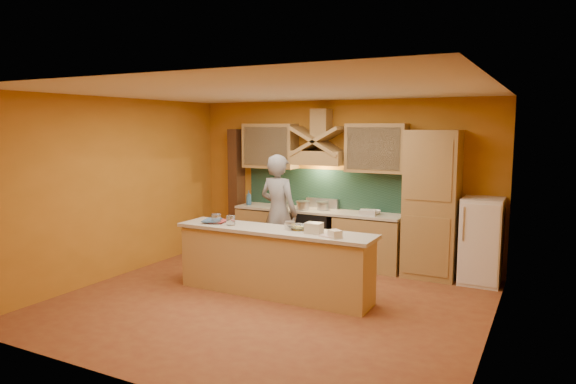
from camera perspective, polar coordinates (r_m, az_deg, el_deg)
The scene contains 36 objects.
floor at distance 7.08m, azimuth -2.04°, elevation -12.11°, with size 5.50×5.00×0.01m, color brown.
ceiling at distance 6.69m, azimuth -2.15°, elevation 11.12°, with size 5.50×5.00×0.01m, color white.
wall_back at distance 8.99m, azimuth 5.80°, elevation 1.18°, with size 5.50×0.02×2.80m, color #BE7A25.
wall_front at distance 4.77m, azimuth -17.15°, elevation -4.58°, with size 5.50×0.02×2.80m, color #BE7A25.
wall_left at distance 8.44m, azimuth -18.55°, elevation 0.44°, with size 0.02×5.00×2.80m, color #BE7A25.
wall_right at distance 5.91m, azimuth 21.80°, elevation -2.52°, with size 0.02×5.00×2.80m, color #BE7A25.
base_cabinet_left at distance 9.41m, azimuth -2.07°, elevation -4.49°, with size 1.10×0.60×0.86m, color #A6824C.
base_cabinet_right at distance 8.65m, azimuth 9.00°, elevation -5.63°, with size 1.10×0.60×0.86m, color #A6824C.
counter_top at distance 8.90m, azimuth 3.25°, elevation -2.11°, with size 3.00×0.62×0.04m, color beige.
stove at distance 8.98m, azimuth 3.23°, elevation -4.94°, with size 0.60×0.58×0.90m, color black.
backsplash at distance 9.11m, azimuth 4.00°, elevation 0.33°, with size 3.00×0.03×0.70m, color #17332A.
range_hood at distance 8.84m, azimuth 3.43°, elevation 3.84°, with size 0.92×0.50×0.24m, color #A6824C.
hood_chimney at distance 8.91m, azimuth 3.72°, elevation 7.59°, with size 0.30×0.30×0.50m, color #A6824C.
upper_cabinet_left at distance 9.35m, azimuth -2.00°, elevation 5.14°, with size 1.00×0.35×0.80m, color #A6824C.
upper_cabinet_right at distance 8.54m, azimuth 9.80°, elevation 4.83°, with size 1.00×0.35×0.80m, color #A6824C.
pantry_column at distance 8.26m, azimuth 15.69°, elevation -1.34°, with size 0.80×0.60×2.30m, color #A6824C.
fridge at distance 8.23m, azimuth 20.70°, elevation -5.11°, with size 0.58×0.60×1.30m, color white.
trim_column_left at distance 9.83m, azimuth -5.71°, elevation 0.24°, with size 0.20×0.30×2.30m, color #472816.
island_body at distance 7.25m, azimuth -1.57°, elevation -8.01°, with size 2.80×0.55×0.88m, color tan.
island_top at distance 7.13m, azimuth -1.58°, elevation -4.29°, with size 2.90×0.62×0.05m, color beige.
person at distance 8.36m, azimuth -1.06°, elevation -2.33°, with size 0.70×0.46×1.91m, color gray.
pot_large at distance 8.86m, azimuth 1.67°, elevation -1.64°, with size 0.22×0.22×0.15m, color silver.
pot_small at distance 8.87m, azimuth 3.86°, elevation -1.71°, with size 0.19×0.19×0.13m, color silver.
soap_bottle_a at distance 9.21m, azimuth -1.23°, elevation -1.08°, with size 0.08×0.08×0.18m, color white.
soap_bottle_b at distance 9.41m, azimuth -4.39°, elevation -0.65°, with size 0.10×0.10×0.27m, color #315E87.
bowl_back at distance 8.53m, azimuth 9.53°, elevation -2.23°, with size 0.22×0.22×0.07m, color white.
dish_rack at distance 8.41m, azimuth 8.86°, elevation -2.28°, with size 0.25×0.20×0.09m, color silver.
book_lower at distance 7.70m, azimuth -8.48°, elevation -3.21°, with size 0.22×0.30×0.03m, color #A83C3C.
book_upper at distance 7.69m, azimuth -9.26°, elevation -3.09°, with size 0.23×0.31×0.02m, color #40618D.
jar_large at distance 7.54m, azimuth -8.00°, elevation -2.98°, with size 0.14×0.14×0.14m, color silver.
jar_small at distance 7.40m, azimuth -6.38°, elevation -3.16°, with size 0.12×0.12×0.14m, color silver.
kitchen_scale at distance 7.07m, azimuth 0.21°, elevation -3.82°, with size 0.11×0.11×0.09m, color silver.
mixing_bowl at distance 7.06m, azimuth 1.11°, elevation -3.92°, with size 0.28×0.28×0.07m, color silver.
cloth at distance 6.65m, azimuth 4.71°, elevation -4.88°, with size 0.24×0.18×0.02m, color beige.
grocery_bag_a at distance 6.83m, azimuth 2.90°, elevation -4.01°, with size 0.22×0.17×0.14m, color beige.
grocery_bag_b at distance 6.57m, azimuth 5.25°, elevation -4.66°, with size 0.16×0.13×0.10m, color beige.
Camera 1 is at (3.30, -5.80, 2.36)m, focal length 32.00 mm.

